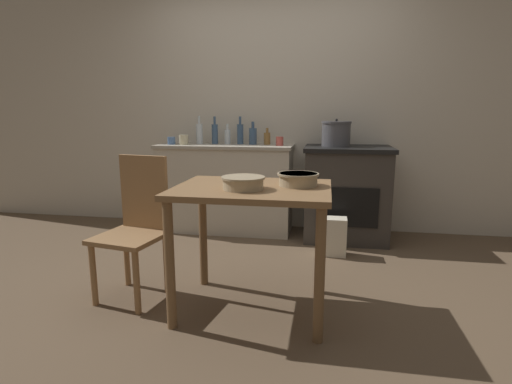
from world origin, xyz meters
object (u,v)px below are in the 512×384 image
Objects in this scene: cup_right at (184,140)px; cup_far_right at (280,141)px; bottle_center at (267,138)px; chair at (136,224)px; stove at (346,193)px; bottle_left at (199,133)px; bottle_center_left at (215,133)px; cup_mid_right at (171,141)px; work_table at (252,208)px; bottle_mid_left at (228,136)px; bottle_far_left at (253,136)px; stock_pot at (336,134)px; flour_sack at (333,236)px; mixing_bowl_large at (243,182)px; mixing_bowl_small at (298,179)px; bottle_center_right at (240,133)px.

cup_right is 1.12× the size of cup_far_right.
bottle_center is 1.91× the size of cup_far_right.
cup_right is (-0.21, 1.53, 0.46)m from chair.
bottle_left is (-1.52, 0.13, 0.56)m from stove.
bottle_center_left is 3.56× the size of cup_mid_right.
work_table is 4.45× the size of bottle_mid_left.
bottle_mid_left is at bearing 177.23° from bottle_far_left.
stock_pot reaches higher than chair.
flour_sack is 1.18× the size of stock_pot.
bottle_mid_left is 1.23× the size of bottle_center.
bottle_left reaches higher than stove.
chair is 2.09m from stock_pot.
stock_pot is (1.32, 1.54, 0.53)m from chair.
cup_mid_right is (-1.11, 1.70, 0.11)m from mixing_bowl_large.
stove is at bearing -8.62° from bottle_far_left.
mixing_bowl_small is 1.48× the size of bottle_center.
stock_pot is at bearing 176.46° from stove.
flour_sack is 1.96× the size of bottle_center.
mixing_bowl_small is (0.27, 0.08, 0.17)m from work_table.
bottle_center is (0.15, 0.00, -0.02)m from bottle_far_left.
mixing_bowl_small is 1.78m from bottle_far_left.
cup_mid_right is at bearing 123.18° from mixing_bowl_large.
cup_mid_right is (-0.35, 1.53, 0.45)m from chair.
cup_mid_right is at bearing -154.30° from bottle_left.
cup_mid_right is at bearing -170.12° from bottle_far_left.
stock_pot is at bearing -2.95° from cup_far_right.
bottle_center_left reaches higher than flour_sack.
mixing_bowl_large is 1.86m from bottle_center.
stock_pot is 0.70m from bottle_center.
work_table is 3.28× the size of stock_pot.
cup_right is (-0.42, -0.15, -0.03)m from bottle_mid_left.
cup_right is (0.13, 0.00, 0.01)m from cup_mid_right.
chair is 3.72× the size of mixing_bowl_large.
bottle_center_left is at bearing 173.49° from stock_pot.
mixing_bowl_small is 2.54× the size of cup_right.
cup_mid_right is (-1.66, -0.01, -0.08)m from stock_pot.
work_table is 3.28× the size of bottle_center_left.
chair is 3.76× the size of mixing_bowl_small.
chair is 11.82× the size of cup_mid_right.
stove is at bearing -0.12° from cup_right.
bottle_mid_left is (-0.59, 1.76, 0.33)m from work_table.
mixing_bowl_small is 0.89× the size of bottle_center_left.
cup_right is (-0.98, 1.70, 0.12)m from mixing_bowl_large.
mixing_bowl_small reaches higher than work_table.
bottle_mid_left is at bearing -173.41° from bottle_center_right.
chair reaches higher than stove.
flour_sack is 1.17× the size of bottle_center_right.
mixing_bowl_large is 2.86× the size of cup_far_right.
cup_mid_right is at bearing 112.92° from chair.
flour_sack is at bearing 64.81° from work_table.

